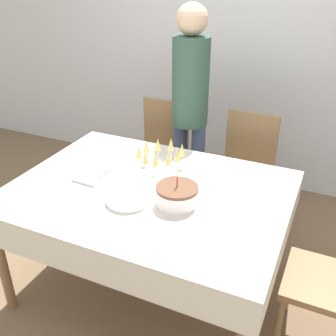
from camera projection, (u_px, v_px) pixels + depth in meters
The scene contains 13 objects.
ground_plane at pixel (152, 286), 2.70m from camera, with size 12.00×12.00×0.00m, color brown.
wall_back at pixel (237, 40), 3.49m from camera, with size 8.00×0.05×2.70m.
dining_table at pixel (149, 203), 2.38m from camera, with size 1.63×1.21×0.78m.
dining_chair_far_left at pixel (161, 153), 3.33m from camera, with size 0.42×0.42×0.97m.
dining_chair_far_right at pixel (245, 170), 3.06m from camera, with size 0.44×0.44×0.97m.
birthday_cake at pixel (177, 195), 2.17m from camera, with size 0.24×0.24×0.18m.
champagne_tray at pixel (160, 158), 2.50m from camera, with size 0.36×0.36×0.18m.
plate_stack_main at pixel (128, 198), 2.21m from camera, with size 0.25×0.25×0.04m.
plate_stack_dessert at pixel (142, 179), 2.41m from camera, with size 0.20×0.20×0.03m.
cake_knife at pixel (174, 227), 2.00m from camera, with size 0.30×0.03×0.00m.
fork_pile at pixel (85, 181), 2.40m from camera, with size 0.17×0.07×0.02m.
napkin_pile at pixel (94, 172), 2.51m from camera, with size 0.15×0.15×0.01m.
person_standing at pixel (190, 97), 3.01m from camera, with size 0.28×0.28×1.73m.
Camera 1 is at (0.93, -1.78, 1.98)m, focal length 42.00 mm.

